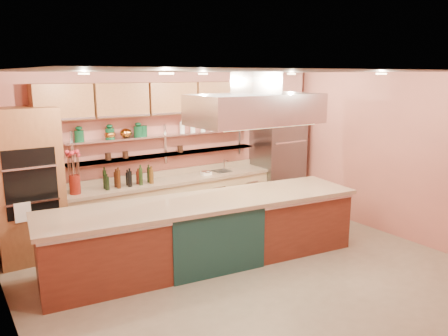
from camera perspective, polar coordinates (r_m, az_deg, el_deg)
floor at (r=6.42m, az=3.15°, el=-13.44°), size 6.00×5.00×0.02m
ceiling at (r=5.79m, az=3.48°, el=12.50°), size 6.00×5.00×0.02m
wall_back at (r=8.05m, az=-7.43°, el=2.30°), size 6.00×0.04×2.80m
wall_front at (r=4.31m, az=23.85°, el=-7.38°), size 6.00×0.04×2.80m
wall_left at (r=4.85m, az=-26.52°, el=-5.50°), size 0.04×5.00×2.80m
wall_right at (r=8.08m, az=20.59°, el=1.66°), size 0.04×5.00×2.80m
oven_stack at (r=7.07m, az=-24.26°, el=-2.13°), size 0.95×0.64×2.30m
refrigerator at (r=9.10m, az=7.05°, el=1.21°), size 0.95×0.72×2.10m
back_counter at (r=7.98m, az=-6.61°, el=-4.67°), size 3.84×0.64×0.93m
wall_shelf_lower at (r=7.92m, az=-7.33°, el=1.78°), size 3.60×0.26×0.03m
wall_shelf_upper at (r=7.87m, az=-7.40°, el=4.29°), size 3.60×0.26×0.03m
upper_cabinets at (r=7.78m, az=-7.03°, el=9.02°), size 4.60×0.36×0.55m
range_hood at (r=6.64m, az=4.17°, el=7.69°), size 2.00×1.00×0.45m
ceiling_downlights at (r=5.96m, az=2.29°, el=12.21°), size 4.00×2.80×0.02m
island at (r=6.52m, az=-2.40°, el=-8.31°), size 4.73×1.58×0.97m
flower_vase at (r=7.19m, az=-18.90°, el=-2.05°), size 0.18×0.18×0.30m
oil_bottle_cluster at (r=7.45m, az=-12.34°, el=-1.24°), size 0.92×0.39×0.29m
kitchen_scale at (r=8.12m, az=-2.36°, el=-0.54°), size 0.20×0.16×0.10m
bar_faucet at (r=8.44m, az=-0.00°, el=0.35°), size 0.03×0.03×0.22m
copper_kettle at (r=7.55m, az=-12.71°, el=4.48°), size 0.24×0.24×0.16m
green_canister at (r=7.66m, az=-10.59°, el=4.78°), size 0.16×0.16×0.19m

